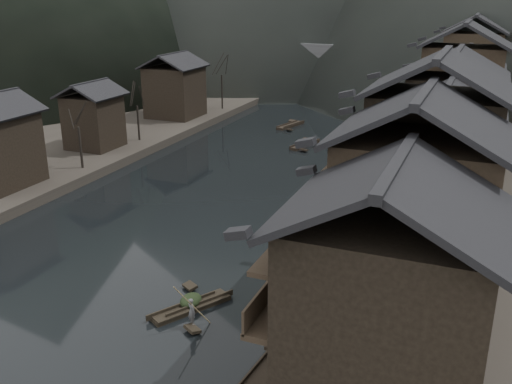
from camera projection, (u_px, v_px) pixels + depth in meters
The scene contains 12 objects.
water at pixel (128, 284), 36.42m from camera, with size 300.00×300.00×0.00m, color black.
left_bank at pixel (83, 113), 83.58m from camera, with size 40.00×200.00×1.20m, color #2D2823.
stilt_houses at pixel (451, 113), 44.47m from camera, with size 9.00×67.60×15.28m.
left_houses at pixel (69, 112), 59.37m from camera, with size 8.10×53.20×8.73m.
bare_trees at pixel (90, 114), 57.18m from camera, with size 3.55×64.29×7.10m.
moored_sampans at pixel (386, 185), 54.17m from camera, with size 3.22×67.89×0.47m.
midriver_boats at pixel (297, 134), 73.31m from camera, with size 7.33×14.93×0.45m.
stone_bridge at pixel (367, 68), 97.46m from camera, with size 40.00×6.00×9.00m.
hero_sampan at pixel (191, 306), 33.47m from camera, with size 3.54×5.18×0.44m.
cargo_heap at pixel (191, 295), 33.51m from camera, with size 1.20×1.57×0.72m, color black.
boatman at pixel (191, 308), 31.34m from camera, with size 0.59×0.39×1.61m, color #535456.
bamboo_pole at pixel (193, 268), 30.44m from camera, with size 0.06×0.06×4.02m, color #8C7A51.
Camera 1 is at (19.84, -26.81, 17.77)m, focal length 40.00 mm.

